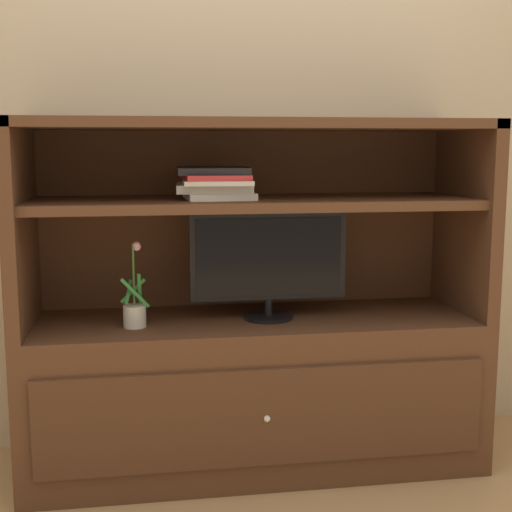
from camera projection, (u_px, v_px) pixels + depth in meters
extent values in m
plane|color=tan|center=(272.00, 511.00, 2.45)|extent=(8.00, 8.00, 0.00)
cube|color=tan|center=(241.00, 110.00, 2.97)|extent=(6.00, 0.10, 2.80)
cube|color=#4C2D1C|center=(254.00, 391.00, 2.79)|extent=(1.76, 0.55, 0.59)
cube|color=#462A19|center=(266.00, 417.00, 2.52)|extent=(1.62, 0.02, 0.36)
sphere|color=silver|center=(267.00, 419.00, 2.50)|extent=(0.02, 0.02, 0.02)
cube|color=#4C2D1C|center=(21.00, 225.00, 2.56)|extent=(0.05, 0.55, 0.76)
cube|color=#4C2D1C|center=(465.00, 217.00, 2.82)|extent=(0.05, 0.55, 0.76)
cube|color=#4C2D1C|center=(244.00, 214.00, 2.95)|extent=(1.76, 0.02, 0.76)
cube|color=#4C2D1C|center=(254.00, 125.00, 2.63)|extent=(1.76, 0.55, 0.04)
cube|color=#4C2D1C|center=(254.00, 203.00, 2.68)|extent=(1.66, 0.49, 0.04)
cylinder|color=black|center=(268.00, 317.00, 2.73)|extent=(0.19, 0.19, 0.01)
cylinder|color=black|center=(268.00, 307.00, 2.73)|extent=(0.03, 0.03, 0.06)
cube|color=black|center=(269.00, 257.00, 2.70)|extent=(0.60, 0.02, 0.33)
cube|color=black|center=(269.00, 257.00, 2.68)|extent=(0.56, 0.00, 0.30)
cylinder|color=beige|center=(135.00, 316.00, 2.60)|extent=(0.08, 0.08, 0.08)
cylinder|color=#3D6B33|center=(134.00, 275.00, 2.58)|extent=(0.01, 0.01, 0.23)
cube|color=#2D7A38|center=(140.00, 292.00, 2.59)|extent=(0.02, 0.09, 0.15)
cube|color=#2D7A38|center=(133.00, 291.00, 2.61)|extent=(0.10, 0.02, 0.09)
cube|color=#2D7A38|center=(128.00, 292.00, 2.59)|extent=(0.03, 0.09, 0.08)
cube|color=#2D7A38|center=(135.00, 293.00, 2.57)|extent=(0.11, 0.02, 0.12)
sphere|color=#DB9EC6|center=(137.00, 245.00, 2.56)|extent=(0.03, 0.03, 0.03)
sphere|color=#DB9EC6|center=(137.00, 247.00, 2.57)|extent=(0.03, 0.03, 0.03)
cube|color=silver|center=(219.00, 195.00, 2.65)|extent=(0.26, 0.28, 0.02)
cube|color=silver|center=(214.00, 188.00, 2.66)|extent=(0.29, 0.28, 0.03)
cube|color=silver|center=(216.00, 182.00, 2.65)|extent=(0.26, 0.34, 0.02)
cube|color=red|center=(214.00, 177.00, 2.65)|extent=(0.25, 0.35, 0.02)
cube|color=black|center=(212.00, 170.00, 2.64)|extent=(0.27, 0.30, 0.03)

